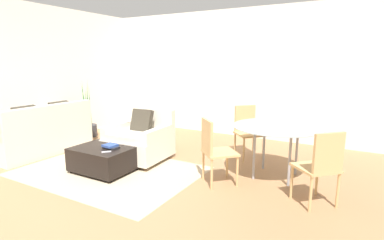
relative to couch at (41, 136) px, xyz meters
name	(u,v)px	position (x,y,z in m)	size (l,w,h in m)	color
ground_plane	(88,202)	(2.31, -0.99, -0.31)	(20.00, 20.00, 0.00)	#936B47
wall_back	(223,74)	(2.31, 2.98, 1.06)	(12.00, 0.06, 2.75)	white
wall_left	(41,75)	(-0.58, 0.51, 1.06)	(0.06, 12.00, 2.75)	white
area_rug	(109,171)	(1.79, -0.11, -0.31)	(2.67, 1.87, 0.01)	tan
couch	(41,136)	(0.00, 0.00, 0.00)	(0.91, 1.70, 0.90)	beige
armchair	(140,140)	(1.85, 0.57, 0.03)	(0.96, 0.92, 0.86)	beige
ottoman	(104,158)	(1.73, -0.15, -0.10)	(0.88, 0.68, 0.38)	black
book_stack	(111,146)	(1.86, -0.13, 0.10)	(0.23, 0.19, 0.06)	black
tv_remote_primary	(106,152)	(1.96, -0.31, 0.08)	(0.12, 0.13, 0.01)	#B7B7BC
tv_remote_secondary	(107,145)	(1.69, -0.02, 0.08)	(0.04, 0.15, 0.01)	#B7B7BC
potted_plant	(88,125)	(-0.18, 1.26, -0.05)	(0.37, 0.37, 1.27)	#333338
dining_table	(277,131)	(4.05, 0.92, 0.37)	(1.25, 1.25, 0.75)	#99A8AD
dining_chair_near_left	(214,147)	(3.39, 0.25, 0.21)	(0.59, 0.59, 0.90)	tan
dining_chair_near_right	(321,164)	(4.72, 0.25, 0.21)	(0.59, 0.59, 0.90)	tan
dining_chair_far_left	(247,128)	(3.39, 1.59, 0.21)	(0.59, 0.59, 0.90)	tan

